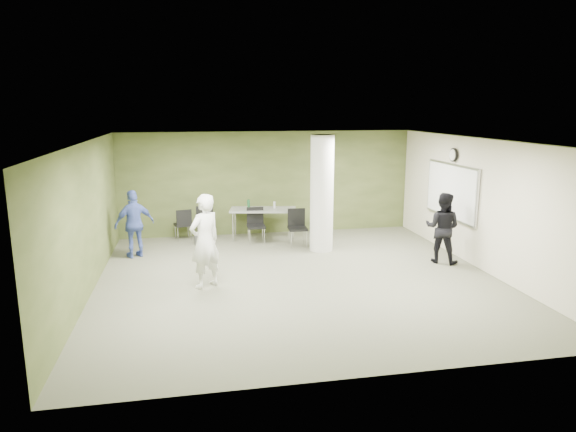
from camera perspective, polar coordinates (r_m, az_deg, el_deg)
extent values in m
plane|color=#595846|center=(10.57, 1.14, -6.96)|extent=(8.00, 8.00, 0.00)
plane|color=white|center=(10.01, 1.21, 8.38)|extent=(8.00, 8.00, 0.00)
cube|color=#404D24|center=(14.08, -2.23, 3.69)|extent=(8.00, 2.80, 0.02)
cube|color=#404D24|center=(10.16, -21.47, -0.38)|extent=(0.02, 8.00, 2.80)
cube|color=beige|center=(11.69, 20.73, 1.21)|extent=(0.02, 8.00, 2.80)
cylinder|color=silver|center=(12.34, 3.78, 2.49)|extent=(0.56, 0.56, 2.80)
cube|color=silver|center=(12.66, 17.68, 2.65)|extent=(0.04, 2.30, 1.30)
cube|color=white|center=(12.65, 17.58, 2.65)|extent=(0.02, 2.20, 1.20)
cylinder|color=black|center=(12.56, 17.93, 6.48)|extent=(0.05, 0.32, 0.32)
cylinder|color=white|center=(12.55, 17.81, 6.48)|extent=(0.02, 0.26, 0.26)
cube|color=gray|center=(13.49, -2.78, 0.71)|extent=(1.83, 1.05, 0.04)
cylinder|color=silver|center=(13.33, -6.14, -1.27)|extent=(0.04, 0.04, 0.77)
cylinder|color=silver|center=(13.27, 0.54, -1.27)|extent=(0.04, 0.04, 0.77)
cylinder|color=silver|center=(13.92, -5.90, -0.70)|extent=(0.04, 0.04, 0.77)
cylinder|color=silver|center=(13.86, 0.49, -0.69)|extent=(0.04, 0.04, 0.77)
cylinder|color=#1C552C|center=(13.45, -4.40, 1.30)|extent=(0.07, 0.07, 0.25)
cylinder|color=#B2B2B7|center=(13.53, -1.52, 1.24)|extent=(0.06, 0.06, 0.18)
cylinder|color=#4C4C4C|center=(13.27, -9.85, -2.54)|extent=(0.25, 0.25, 0.28)
cube|color=black|center=(13.76, -11.61, -0.95)|extent=(0.50, 0.50, 0.05)
cube|color=black|center=(13.53, -11.48, -0.18)|extent=(0.40, 0.12, 0.41)
cylinder|color=silver|center=(14.01, -11.04, -1.59)|extent=(0.02, 0.02, 0.39)
cylinder|color=silver|center=(13.94, -12.41, -1.72)|extent=(0.02, 0.02, 0.39)
cylinder|color=silver|center=(13.68, -10.72, -1.90)|extent=(0.02, 0.02, 0.39)
cylinder|color=silver|center=(13.61, -12.13, -2.03)|extent=(0.02, 0.02, 0.39)
cube|color=black|center=(13.75, -9.18, -0.69)|extent=(0.49, 0.49, 0.05)
cube|color=black|center=(13.50, -9.25, 0.15)|extent=(0.44, 0.07, 0.45)
cylinder|color=silver|center=(13.98, -8.35, -1.43)|extent=(0.02, 0.02, 0.43)
cylinder|color=silver|center=(14.00, -9.90, -1.47)|extent=(0.02, 0.02, 0.43)
cylinder|color=silver|center=(13.62, -8.38, -1.80)|extent=(0.02, 0.02, 0.43)
cylinder|color=silver|center=(13.63, -9.97, -1.84)|extent=(0.02, 0.02, 0.43)
cube|color=black|center=(13.16, -3.56, -1.16)|extent=(0.46, 0.46, 0.05)
cube|color=black|center=(13.30, -3.68, 0.06)|extent=(0.43, 0.05, 0.44)
cylinder|color=silver|center=(13.01, -4.27, -2.37)|extent=(0.02, 0.02, 0.42)
cylinder|color=silver|center=(13.05, -2.64, -2.30)|extent=(0.02, 0.02, 0.42)
cylinder|color=silver|center=(13.37, -4.43, -1.98)|extent=(0.02, 0.02, 0.42)
cylinder|color=silver|center=(13.41, -2.85, -1.91)|extent=(0.02, 0.02, 0.42)
cube|color=black|center=(12.86, 1.08, -1.41)|extent=(0.48, 0.48, 0.05)
cube|color=black|center=(13.01, 0.94, -0.12)|extent=(0.44, 0.06, 0.45)
cylinder|color=silver|center=(12.71, 0.36, -2.66)|extent=(0.02, 0.02, 0.43)
cylinder|color=silver|center=(12.77, 2.06, -2.60)|extent=(0.02, 0.02, 0.43)
cylinder|color=silver|center=(13.07, 0.12, -2.25)|extent=(0.02, 0.02, 0.43)
cylinder|color=silver|center=(13.13, 1.77, -2.19)|extent=(0.02, 0.02, 0.43)
imported|color=white|center=(9.95, -9.22, -2.78)|extent=(0.80, 0.75, 1.84)
imported|color=black|center=(11.95, 16.79, -1.26)|extent=(0.98, 0.95, 1.59)
imported|color=#4458A9|center=(12.37, -16.69, -0.85)|extent=(1.00, 0.74, 1.58)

